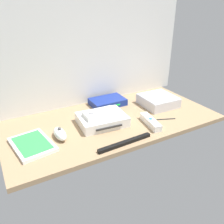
{
  "coord_description": "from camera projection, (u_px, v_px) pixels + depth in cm",
  "views": [
    {
      "loc": [
        -48.58,
        -87.11,
        52.55
      ],
      "look_at": [
        0.0,
        0.0,
        4.0
      ],
      "focal_mm": 38.19,
      "sensor_mm": 36.0,
      "label": 1
    }
  ],
  "objects": [
    {
      "name": "network_router",
      "position": [
        108.0,
        102.0,
        1.27
      ],
      "size": [
        18.06,
        12.47,
        3.4
      ],
      "rotation": [
        0.0,
        0.0,
        -0.01
      ],
      "color": "navy",
      "rests_on": "ground_plane"
    },
    {
      "name": "game_case",
      "position": [
        32.0,
        144.0,
        0.92
      ],
      "size": [
        16.15,
        20.73,
        1.56
      ],
      "rotation": [
        0.0,
        0.0,
        0.14
      ],
      "color": "white",
      "rests_on": "ground_plane"
    },
    {
      "name": "ground_plane",
      "position": [
        112.0,
        121.0,
        1.13
      ],
      "size": [
        100.0,
        48.0,
        2.0
      ],
      "primitive_type": "cube",
      "color": "#9E7F5B",
      "rests_on": "ground"
    },
    {
      "name": "back_wall",
      "position": [
        88.0,
        42.0,
        1.18
      ],
      "size": [
        110.0,
        1.2,
        64.0
      ],
      "primitive_type": "cube",
      "color": "silver",
      "rests_on": "ground"
    },
    {
      "name": "remote_wand",
      "position": [
        150.0,
        122.0,
        1.07
      ],
      "size": [
        6.1,
        15.2,
        3.4
      ],
      "rotation": [
        0.0,
        0.0,
        -0.17
      ],
      "color": "white",
      "rests_on": "ground_plane"
    },
    {
      "name": "sensor_bar",
      "position": [
        125.0,
        143.0,
        0.94
      ],
      "size": [
        24.05,
        2.71,
        1.4
      ],
      "primitive_type": "cube",
      "rotation": [
        0.0,
        0.0,
        0.04
      ],
      "color": "black",
      "rests_on": "ground_plane"
    },
    {
      "name": "game_console",
      "position": [
        102.0,
        119.0,
        1.08
      ],
      "size": [
        22.39,
        17.96,
        4.4
      ],
      "rotation": [
        0.0,
        0.0,
        -0.09
      ],
      "color": "white",
      "rests_on": "ground_plane"
    },
    {
      "name": "remote_classic_pad",
      "position": [
        100.0,
        114.0,
        1.06
      ],
      "size": [
        14.56,
        8.29,
        2.4
      ],
      "rotation": [
        0.0,
        0.0,
        -0.02
      ],
      "color": "white",
      "rests_on": "game_console"
    },
    {
      "name": "stylus_pen",
      "position": [
        166.0,
        119.0,
        1.13
      ],
      "size": [
        8.61,
        4.0,
        0.7
      ],
      "primitive_type": "cylinder",
      "rotation": [
        0.0,
        1.57,
        2.76
      ],
      "color": "black",
      "rests_on": "ground_plane"
    },
    {
      "name": "mini_computer",
      "position": [
        158.0,
        101.0,
        1.27
      ],
      "size": [
        17.56,
        17.56,
        5.3
      ],
      "rotation": [
        0.0,
        0.0,
        -0.03
      ],
      "color": "silver",
      "rests_on": "ground_plane"
    },
    {
      "name": "remote_nunchuk",
      "position": [
        60.0,
        134.0,
        0.97
      ],
      "size": [
        4.53,
        10.05,
        5.1
      ],
      "rotation": [
        0.0,
        0.0,
        0.01
      ],
      "color": "white",
      "rests_on": "ground_plane"
    }
  ]
}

